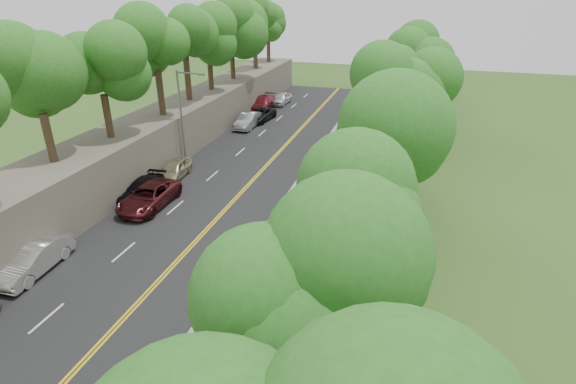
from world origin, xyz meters
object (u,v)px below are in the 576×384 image
at_px(streetlight, 183,112).
at_px(car_1, 33,259).
at_px(painter_0, 293,212).
at_px(person_far, 370,127).
at_px(construction_barrel, 360,168).
at_px(concrete_block, 314,251).
at_px(car_2, 149,196).
at_px(signpost, 231,279).

height_order(streetlight, car_1, streetlight).
relative_size(painter_0, person_far, 1.15).
height_order(streetlight, painter_0, streetlight).
xyz_separation_m(construction_barrel, person_far, (-0.62, 10.83, 0.32)).
xyz_separation_m(car_1, person_far, (14.28, 29.90, -0.01)).
distance_m(concrete_block, car_2, 12.95).
xyz_separation_m(concrete_block, person_far, (0.06, 24.04, 0.41)).
height_order(construction_barrel, car_2, car_2).
relative_size(streetlight, concrete_block, 7.35).
xyz_separation_m(streetlight, painter_0, (11.91, -7.93, -3.69)).
distance_m(signpost, concrete_block, 6.55).
xyz_separation_m(construction_barrel, car_1, (-14.90, -19.07, 0.32)).
bearing_deg(streetlight, car_2, -80.05).
relative_size(concrete_block, person_far, 0.70).
bearing_deg(concrete_block, car_1, -157.58).
distance_m(construction_barrel, car_1, 24.21).
xyz_separation_m(painter_0, person_far, (2.23, 20.77, -0.12)).
bearing_deg(painter_0, signpost, 171.82).
xyz_separation_m(streetlight, person_far, (14.14, 12.84, -3.81)).
bearing_deg(painter_0, person_far, -11.79).
bearing_deg(construction_barrel, signpost, -99.69).
bearing_deg(signpost, car_1, -179.76).
height_order(streetlight, car_2, streetlight).
xyz_separation_m(streetlight, concrete_block, (14.08, -11.20, -4.23)).
relative_size(construction_barrel, painter_0, 0.51).
xyz_separation_m(streetlight, construction_barrel, (14.76, 2.01, -4.13)).
distance_m(construction_barrel, concrete_block, 13.22).
relative_size(signpost, car_2, 0.56).
height_order(painter_0, person_far, painter_0).
bearing_deg(car_1, person_far, 60.94).
height_order(car_2, painter_0, painter_0).
relative_size(streetlight, car_2, 1.45).
relative_size(construction_barrel, car_2, 0.17).
bearing_deg(streetlight, car_1, -90.46).
bearing_deg(streetlight, person_far, 42.24).
relative_size(construction_barrel, person_far, 0.59).
bearing_deg(painter_0, car_2, 86.53).
xyz_separation_m(construction_barrel, car_2, (-13.30, -10.34, 0.30)).
distance_m(streetlight, person_far, 19.48).
bearing_deg(signpost, concrete_block, 66.15).
relative_size(car_1, car_2, 0.87).
bearing_deg(streetlight, concrete_block, -38.48).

